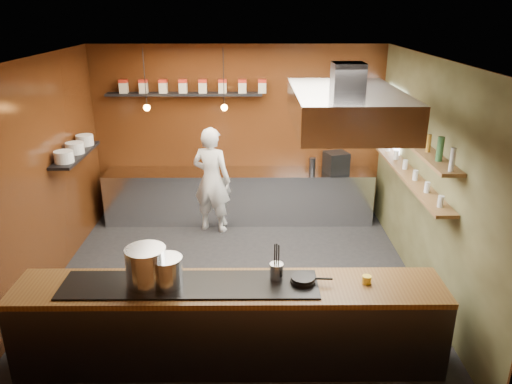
{
  "coord_description": "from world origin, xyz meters",
  "views": [
    {
      "loc": [
        0.24,
        -6.01,
        3.58
      ],
      "look_at": [
        0.28,
        0.4,
        1.18
      ],
      "focal_mm": 35.0,
      "sensor_mm": 36.0,
      "label": 1
    }
  ],
  "objects_px": {
    "stockpot_large": "(146,266)",
    "stockpot_small": "(167,272)",
    "extractor_hood": "(346,107)",
    "espresso_machine": "(336,162)",
    "chef": "(212,180)"
  },
  "relations": [
    {
      "from": "stockpot_small",
      "to": "espresso_machine",
      "type": "bearing_deg",
      "value": 58.52
    },
    {
      "from": "stockpot_large",
      "to": "chef",
      "type": "relative_size",
      "value": 0.23
    },
    {
      "from": "stockpot_small",
      "to": "espresso_machine",
      "type": "distance_m",
      "value": 4.37
    },
    {
      "from": "extractor_hood",
      "to": "espresso_machine",
      "type": "relative_size",
      "value": 5.57
    },
    {
      "from": "stockpot_large",
      "to": "espresso_machine",
      "type": "distance_m",
      "value": 4.46
    },
    {
      "from": "stockpot_small",
      "to": "stockpot_large",
      "type": "bearing_deg",
      "value": 173.42
    },
    {
      "from": "stockpot_small",
      "to": "extractor_hood",
      "type": "bearing_deg",
      "value": 32.4
    },
    {
      "from": "stockpot_small",
      "to": "espresso_machine",
      "type": "relative_size",
      "value": 0.92
    },
    {
      "from": "stockpot_large",
      "to": "extractor_hood",
      "type": "bearing_deg",
      "value": 29.39
    },
    {
      "from": "extractor_hood",
      "to": "stockpot_small",
      "type": "bearing_deg",
      "value": -147.6
    },
    {
      "from": "stockpot_large",
      "to": "stockpot_small",
      "type": "height_order",
      "value": "stockpot_large"
    },
    {
      "from": "chef",
      "to": "extractor_hood",
      "type": "bearing_deg",
      "value": 148.94
    },
    {
      "from": "stockpot_large",
      "to": "stockpot_small",
      "type": "xyz_separation_m",
      "value": [
        0.2,
        -0.02,
        -0.04
      ]
    },
    {
      "from": "extractor_hood",
      "to": "stockpot_small",
      "type": "xyz_separation_m",
      "value": [
        -1.92,
        -1.22,
        -1.41
      ]
    },
    {
      "from": "extractor_hood",
      "to": "stockpot_large",
      "type": "height_order",
      "value": "extractor_hood"
    }
  ]
}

